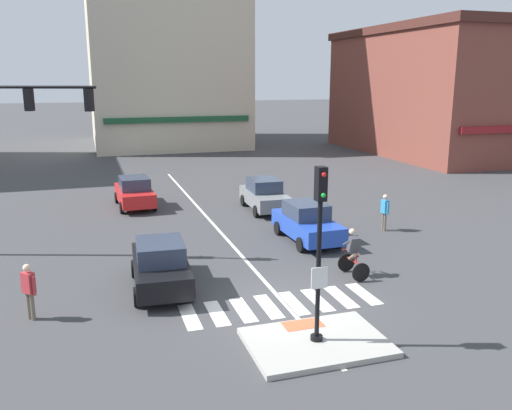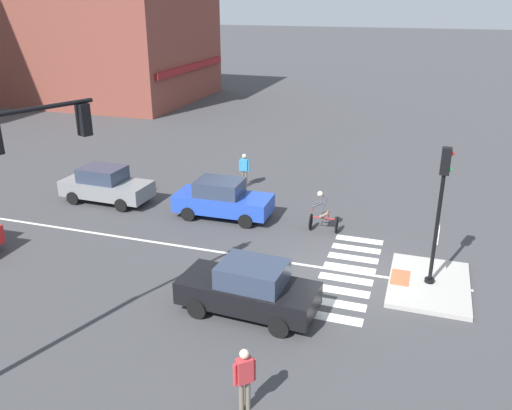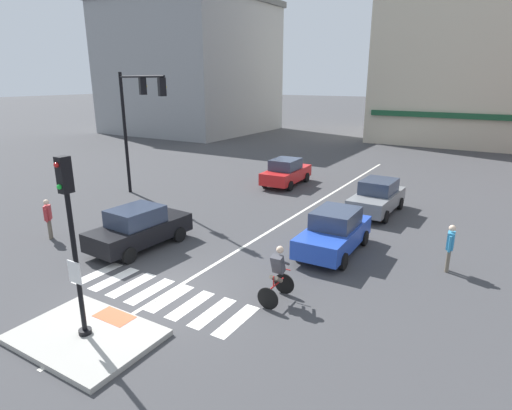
# 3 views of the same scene
# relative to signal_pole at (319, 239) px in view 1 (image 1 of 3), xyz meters

# --- Properties ---
(ground_plane) EXTENTS (300.00, 300.00, 0.00)m
(ground_plane) POSITION_rel_signal_pole_xyz_m (0.00, 2.63, -2.88)
(ground_plane) COLOR #3D3D3F
(traffic_island) EXTENTS (3.56, 2.54, 0.15)m
(traffic_island) POSITION_rel_signal_pole_xyz_m (0.00, 0.01, -2.80)
(traffic_island) COLOR #A3A099
(traffic_island) RESTS_ON ground
(tactile_pad_front) EXTENTS (1.10, 0.60, 0.01)m
(tactile_pad_front) POSITION_rel_signal_pole_xyz_m (0.00, 0.93, -2.72)
(tactile_pad_front) COLOR #DB5B38
(tactile_pad_front) RESTS_ON traffic_island
(signal_pole) EXTENTS (0.44, 0.38, 4.53)m
(signal_pole) POSITION_rel_signal_pole_xyz_m (0.00, 0.00, 0.00)
(signal_pole) COLOR black
(signal_pole) RESTS_ON traffic_island
(crosswalk_stripe_a) EXTENTS (0.44, 1.80, 0.01)m
(crosswalk_stripe_a) POSITION_rel_signal_pole_xyz_m (-2.82, 2.66, -2.87)
(crosswalk_stripe_a) COLOR silver
(crosswalk_stripe_a) RESTS_ON ground
(crosswalk_stripe_b) EXTENTS (0.44, 1.80, 0.01)m
(crosswalk_stripe_b) POSITION_rel_signal_pole_xyz_m (-2.01, 2.66, -2.87)
(crosswalk_stripe_b) COLOR silver
(crosswalk_stripe_b) RESTS_ON ground
(crosswalk_stripe_c) EXTENTS (0.44, 1.80, 0.01)m
(crosswalk_stripe_c) POSITION_rel_signal_pole_xyz_m (-1.21, 2.66, -2.87)
(crosswalk_stripe_c) COLOR silver
(crosswalk_stripe_c) RESTS_ON ground
(crosswalk_stripe_d) EXTENTS (0.44, 1.80, 0.01)m
(crosswalk_stripe_d) POSITION_rel_signal_pole_xyz_m (-0.40, 2.66, -2.87)
(crosswalk_stripe_d) COLOR silver
(crosswalk_stripe_d) RESTS_ON ground
(crosswalk_stripe_e) EXTENTS (0.44, 1.80, 0.01)m
(crosswalk_stripe_e) POSITION_rel_signal_pole_xyz_m (0.40, 2.66, -2.87)
(crosswalk_stripe_e) COLOR silver
(crosswalk_stripe_e) RESTS_ON ground
(crosswalk_stripe_f) EXTENTS (0.44, 1.80, 0.01)m
(crosswalk_stripe_f) POSITION_rel_signal_pole_xyz_m (1.21, 2.66, -2.87)
(crosswalk_stripe_f) COLOR silver
(crosswalk_stripe_f) RESTS_ON ground
(crosswalk_stripe_g) EXTENTS (0.44, 1.80, 0.01)m
(crosswalk_stripe_g) POSITION_rel_signal_pole_xyz_m (2.01, 2.66, -2.87)
(crosswalk_stripe_g) COLOR silver
(crosswalk_stripe_g) RESTS_ON ground
(crosswalk_stripe_h) EXTENTS (0.44, 1.80, 0.01)m
(crosswalk_stripe_h) POSITION_rel_signal_pole_xyz_m (2.82, 2.66, -2.87)
(crosswalk_stripe_h) COLOR silver
(crosswalk_stripe_h) RESTS_ON ground
(lane_centre_line) EXTENTS (0.14, 28.00, 0.01)m
(lane_centre_line) POSITION_rel_signal_pole_xyz_m (0.13, 12.63, -2.87)
(lane_centre_line) COLOR silver
(lane_centre_line) RESTS_ON ground
(building_corner_left) EXTENTS (15.02, 17.46, 20.46)m
(building_corner_left) POSITION_rel_signal_pole_xyz_m (2.73, 45.68, 7.37)
(building_corner_left) COLOR beige
(building_corner_left) RESTS_ON ground
(building_corner_right) EXTENTS (14.56, 20.82, 11.19)m
(building_corner_right) POSITION_rel_signal_pole_xyz_m (26.47, 30.80, 2.74)
(building_corner_right) COLOR brown
(building_corner_right) RESTS_ON ground
(car_black_westbound_near) EXTENTS (2.02, 4.19, 1.64)m
(car_black_westbound_near) POSITION_rel_signal_pole_xyz_m (-3.30, 5.09, -2.07)
(car_black_westbound_near) COLOR black
(car_black_westbound_near) RESTS_ON ground
(car_blue_eastbound_mid) EXTENTS (1.90, 4.13, 1.64)m
(car_blue_eastbound_mid) POSITION_rel_signal_pole_xyz_m (3.32, 8.57, -2.07)
(car_blue_eastbound_mid) COLOR #2347B7
(car_blue_eastbound_mid) RESTS_ON ground
(car_red_westbound_distant) EXTENTS (1.98, 4.17, 1.64)m
(car_red_westbound_distant) POSITION_rel_signal_pole_xyz_m (-3.07, 17.05, -2.07)
(car_red_westbound_distant) COLOR red
(car_red_westbound_distant) RESTS_ON ground
(car_grey_eastbound_far) EXTENTS (1.94, 4.15, 1.64)m
(car_grey_eastbound_far) POSITION_rel_signal_pole_xyz_m (3.33, 14.28, -2.07)
(car_grey_eastbound_far) COLOR slate
(car_grey_eastbound_far) RESTS_ON ground
(cyclist) EXTENTS (0.68, 1.10, 1.68)m
(cyclist) POSITION_rel_signal_pole_xyz_m (3.23, 4.24, -2.01)
(cyclist) COLOR black
(cyclist) RESTS_ON ground
(pedestrian_at_curb_left) EXTENTS (0.41, 0.43, 1.67)m
(pedestrian_at_curb_left) POSITION_rel_signal_pole_xyz_m (-7.17, 3.86, -1.90)
(pedestrian_at_curb_left) COLOR #6B6051
(pedestrian_at_curb_left) RESTS_ON ground
(pedestrian_waiting_far_side) EXTENTS (0.23, 0.55, 1.67)m
(pedestrian_waiting_far_side) POSITION_rel_signal_pole_xyz_m (7.27, 8.97, -1.90)
(pedestrian_waiting_far_side) COLOR #6B6051
(pedestrian_waiting_far_side) RESTS_ON ground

